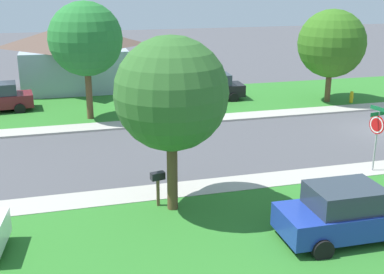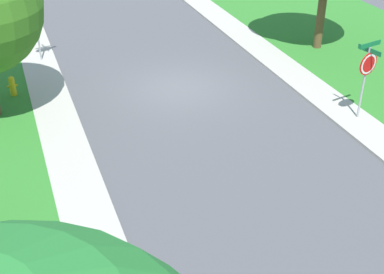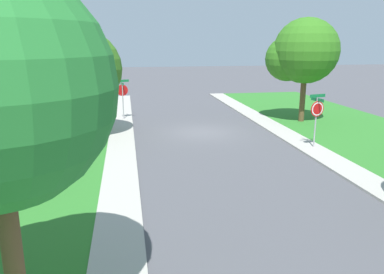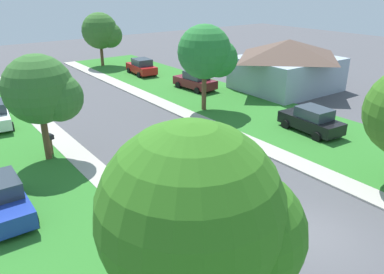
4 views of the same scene
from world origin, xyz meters
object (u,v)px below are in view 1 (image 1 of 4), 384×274
(tree_across_right, at_px, (88,41))
(tree_corner_large, at_px, (174,96))
(fire_hydrant, at_px, (351,97))
(mailbox, at_px, (158,181))
(tree_across_left, at_px, (332,45))
(house_right_setback, at_px, (73,54))
(stop_sign_far_corner, at_px, (377,129))
(car_blue_across_road, at_px, (348,213))
(car_black_kerbside_mid, at_px, (211,87))

(tree_across_right, relative_size, tree_corner_large, 1.10)
(fire_hydrant, xyz_separation_m, mailbox, (-11.75, 15.04, 0.57))
(tree_corner_large, xyz_separation_m, mailbox, (0.13, 0.58, -2.96))
(tree_across_left, relative_size, fire_hydrant, 7.14)
(house_right_setback, relative_size, mailbox, 6.95)
(stop_sign_far_corner, xyz_separation_m, mailbox, (-0.93, 9.16, -0.88))
(stop_sign_far_corner, bearing_deg, tree_across_right, 41.96)
(car_blue_across_road, relative_size, tree_across_left, 0.73)
(car_black_kerbside_mid, distance_m, house_right_setback, 11.23)
(tree_across_right, relative_size, house_right_setback, 0.72)
(car_blue_across_road, distance_m, tree_across_left, 18.79)
(car_blue_across_road, height_order, car_black_kerbside_mid, same)
(tree_across_left, relative_size, house_right_setback, 0.65)
(tree_corner_large, distance_m, fire_hydrant, 19.05)
(stop_sign_far_corner, height_order, tree_across_left, tree_across_left)
(mailbox, bearing_deg, tree_corner_large, -103.08)
(car_black_kerbside_mid, height_order, fire_hydrant, car_black_kerbside_mid)
(car_black_kerbside_mid, relative_size, tree_across_left, 0.74)
(house_right_setback, bearing_deg, fire_hydrant, -122.04)
(car_black_kerbside_mid, bearing_deg, tree_across_left, -107.82)
(stop_sign_far_corner, relative_size, tree_across_left, 0.47)
(tree_across_left, relative_size, tree_across_right, 0.90)
(tree_across_right, xyz_separation_m, house_right_setback, (9.77, 0.53, -2.03))
(car_blue_across_road, relative_size, house_right_setback, 0.48)
(stop_sign_far_corner, relative_size, car_black_kerbside_mid, 0.63)
(tree_across_left, height_order, house_right_setback, tree_across_left)
(tree_across_left, bearing_deg, tree_corner_large, 133.97)
(car_black_kerbside_mid, distance_m, tree_across_right, 8.99)
(tree_across_left, bearing_deg, fire_hydrant, -128.29)
(tree_across_left, height_order, fire_hydrant, tree_across_left)
(car_black_kerbside_mid, bearing_deg, house_right_setback, 49.15)
(stop_sign_far_corner, xyz_separation_m, house_right_setback, (21.36, 10.95, 0.49))
(stop_sign_far_corner, height_order, car_black_kerbside_mid, stop_sign_far_corner)
(fire_hydrant, bearing_deg, mailbox, 128.01)
(car_black_kerbside_mid, xyz_separation_m, fire_hydrant, (-3.25, -8.41, -0.44))
(fire_hydrant, bearing_deg, house_right_setback, 57.96)
(tree_across_left, distance_m, house_right_setback, 18.40)
(tree_corner_large, bearing_deg, mailbox, 76.92)
(tree_across_right, distance_m, tree_corner_large, 12.78)
(stop_sign_far_corner, relative_size, fire_hydrant, 3.34)
(car_black_kerbside_mid, xyz_separation_m, house_right_setback, (7.28, 8.42, 1.50))
(car_black_kerbside_mid, distance_m, mailbox, 16.40)
(car_black_kerbside_mid, distance_m, tree_corner_large, 16.59)
(fire_hydrant, bearing_deg, car_blue_across_road, 147.15)
(car_blue_across_road, height_order, house_right_setback, house_right_setback)
(stop_sign_far_corner, bearing_deg, tree_across_left, -21.81)
(car_black_kerbside_mid, bearing_deg, tree_corner_large, 158.21)
(car_blue_across_road, relative_size, fire_hydrant, 5.22)
(mailbox, bearing_deg, car_black_kerbside_mid, -23.83)
(fire_hydrant, bearing_deg, stop_sign_far_corner, 151.50)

